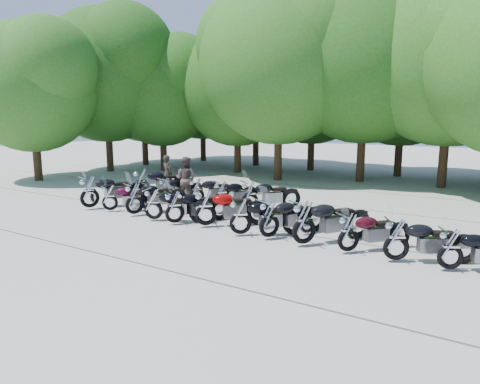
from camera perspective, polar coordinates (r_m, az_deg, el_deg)
The scene contains 32 objects.
ground at distance 12.93m, azimuth -3.54°, elevation -5.79°, with size 90.00×90.00×0.00m, color gray.
tree_0 at distance 32.41m, azimuth -12.83°, elevation 13.20°, with size 7.50×7.50×9.21m.
tree_1 at distance 28.81m, azimuth -10.39°, elevation 12.93°, with size 6.97×6.97×8.55m.
tree_2 at distance 27.21m, azimuth -0.34°, elevation 13.80°, with size 7.31×7.31×8.97m.
tree_3 at distance 24.10m, azimuth 5.27°, elevation 16.66°, with size 8.70×8.70×10.67m.
tree_4 at distance 24.35m, azimuth 16.43°, elevation 16.98°, with size 9.13×9.13×11.20m.
tree_5 at distance 23.66m, azimuth 26.44°, elevation 16.43°, with size 9.04×9.04×11.10m.
tree_9 at distance 34.69m, azimuth -5.05°, elevation 13.29°, with size 7.59×7.59×9.32m.
tree_10 at distance 31.30m, azimuth 2.17°, elevation 13.93°, with size 7.78×7.78×9.55m.
tree_11 at distance 28.80m, azimuth 9.69°, elevation 13.82°, with size 7.56×7.56×9.28m.
tree_12 at distance 27.22m, azimuth 20.96°, elevation 14.03°, with size 7.88×7.88×9.67m.
tree_16 at distance 26.25m, azimuth -26.06°, elevation 12.40°, with size 6.97×6.97×8.55m.
tree_17 at distance 29.20m, azimuth -17.48°, elevation 14.53°, with size 8.31×8.31×10.20m.
motorcycle_0 at distance 17.32m, azimuth -19.44°, elevation 0.17°, with size 0.78×2.57×1.45m, color black, non-canonical shape.
motorcycle_1 at distance 16.66m, azimuth -16.98°, elevation -0.58°, with size 0.62×2.05×1.16m, color #35071D, non-canonical shape.
motorcycle_2 at distance 15.73m, azimuth -13.91°, elevation -0.70°, with size 0.73×2.38×1.35m, color black, non-canonical shape.
motorcycle_3 at distance 14.79m, azimuth -11.48°, elevation -1.42°, with size 0.68×2.25×1.27m, color black, non-canonical shape.
motorcycle_4 at distance 14.19m, azimuth -8.73°, elevation -1.84°, with size 0.68×2.23×1.26m, color black, non-canonical shape.
motorcycle_5 at distance 13.70m, azimuth -4.60°, elevation -1.96°, with size 0.73×2.41×1.36m, color #8C0505, non-canonical shape.
motorcycle_6 at distance 12.67m, azimuth 0.07°, elevation -3.09°, with size 0.70×2.28×1.29m, color black, non-canonical shape.
motorcycle_7 at distance 12.38m, azimuth 3.93°, elevation -3.34°, with size 0.71×2.34×1.32m, color black, non-canonical shape.
motorcycle_8 at distance 11.81m, azimuth 8.56°, elevation -3.81°, with size 0.77×2.55×1.44m, color black, non-canonical shape.
motorcycle_9 at distance 11.44m, azimuth 14.30°, elevation -5.06°, with size 0.65×2.14×1.21m, color #36070F, non-canonical shape.
motorcycle_10 at distance 11.09m, azimuth 20.17°, elevation -5.77°, with size 0.67×2.19×1.24m, color black, non-canonical shape.
motorcycle_11 at distance 10.95m, azimuth 26.31°, elevation -6.65°, with size 0.62×2.03×1.15m, color black, non-canonical shape.
motorcycle_12 at distance 19.22m, azimuth -12.98°, elevation 1.38°, with size 0.77×2.53×1.43m, color black, non-canonical shape.
motorcycle_13 at distance 18.04m, azimuth -9.88°, elevation 0.47°, with size 0.62×2.03×1.14m, color black, non-canonical shape.
motorcycle_14 at distance 17.27m, azimuth -5.78°, elevation 0.28°, with size 0.66×2.16×1.22m, color black, non-canonical shape.
motorcycle_15 at distance 16.50m, azimuth -2.45°, elevation -0.14°, with size 0.66×2.17×1.22m, color black, non-canonical shape.
motorcycle_16 at distance 15.90m, azimuth 1.32°, elevation -0.32°, with size 0.71×2.35×1.33m, color black, non-canonical shape.
rider_0 at distance 20.17m, azimuth -9.64°, elevation 2.38°, with size 0.65×0.42×1.77m, color black.
rider_1 at distance 18.09m, azimuth -7.25°, elevation 1.74°, with size 0.91×0.71×1.88m, color #513F3A.
Camera 1 is at (7.24, -10.11, 3.52)m, focal length 32.00 mm.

